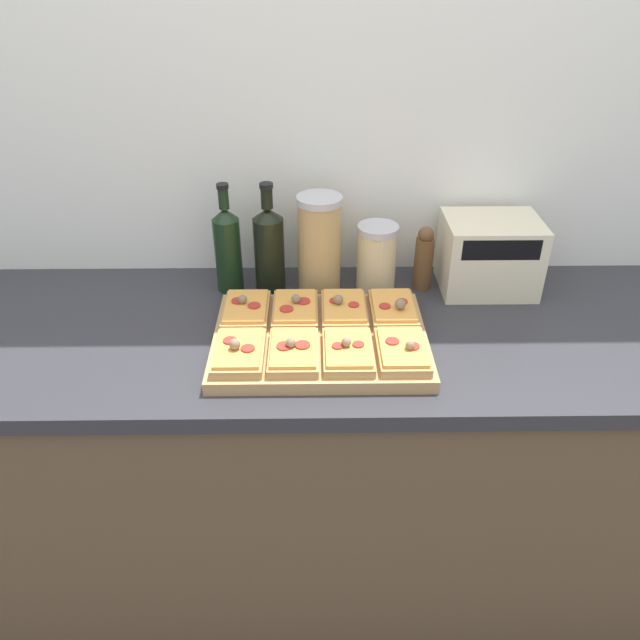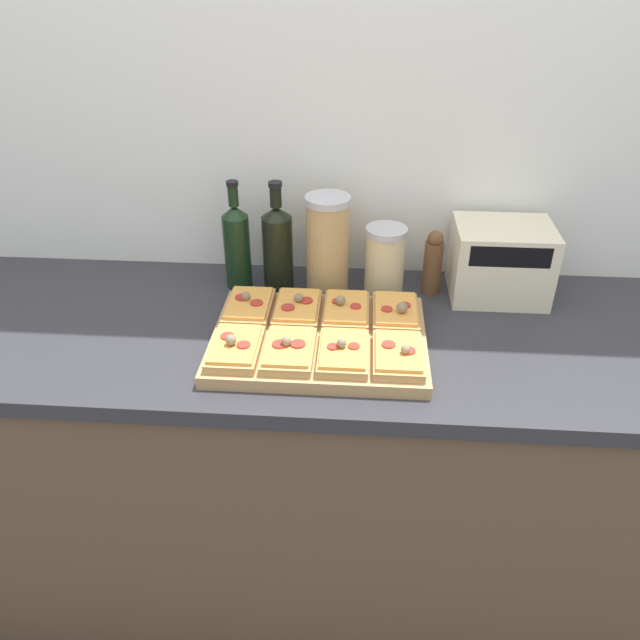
% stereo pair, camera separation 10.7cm
% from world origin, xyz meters
% --- Properties ---
extents(wall_back, '(6.00, 0.06, 2.50)m').
position_xyz_m(wall_back, '(0.00, 0.67, 1.25)').
color(wall_back, silver).
rests_on(wall_back, ground_plane).
extents(kitchen_counter, '(2.63, 0.67, 0.93)m').
position_xyz_m(kitchen_counter, '(0.00, 0.32, 0.46)').
color(kitchen_counter, brown).
rests_on(kitchen_counter, ground_plane).
extents(cutting_board, '(0.50, 0.38, 0.03)m').
position_xyz_m(cutting_board, '(-0.02, 0.25, 0.94)').
color(cutting_board, tan).
rests_on(cutting_board, kitchen_counter).
extents(pizza_slice_back_left, '(0.11, 0.17, 0.05)m').
position_xyz_m(pizza_slice_back_left, '(-0.20, 0.34, 0.97)').
color(pizza_slice_back_left, tan).
rests_on(pizza_slice_back_left, cutting_board).
extents(pizza_slice_back_midleft, '(0.11, 0.17, 0.05)m').
position_xyz_m(pizza_slice_back_midleft, '(-0.08, 0.34, 0.97)').
color(pizza_slice_back_midleft, tan).
rests_on(pizza_slice_back_midleft, cutting_board).
extents(pizza_slice_back_midright, '(0.11, 0.17, 0.05)m').
position_xyz_m(pizza_slice_back_midright, '(0.04, 0.34, 0.97)').
color(pizza_slice_back_midright, tan).
rests_on(pizza_slice_back_midright, cutting_board).
extents(pizza_slice_back_right, '(0.11, 0.17, 0.05)m').
position_xyz_m(pizza_slice_back_right, '(0.16, 0.33, 0.97)').
color(pizza_slice_back_right, tan).
rests_on(pizza_slice_back_right, cutting_board).
extents(pizza_slice_front_left, '(0.11, 0.17, 0.05)m').
position_xyz_m(pizza_slice_front_left, '(-0.20, 0.16, 0.97)').
color(pizza_slice_front_left, tan).
rests_on(pizza_slice_front_left, cutting_board).
extents(pizza_slice_front_midleft, '(0.11, 0.17, 0.05)m').
position_xyz_m(pizza_slice_front_midleft, '(-0.08, 0.16, 0.97)').
color(pizza_slice_front_midleft, tan).
rests_on(pizza_slice_front_midleft, cutting_board).
extents(pizza_slice_front_midright, '(0.11, 0.17, 0.05)m').
position_xyz_m(pizza_slice_front_midright, '(0.04, 0.16, 0.97)').
color(pizza_slice_front_midright, tan).
rests_on(pizza_slice_front_midright, cutting_board).
extents(pizza_slice_front_right, '(0.11, 0.17, 0.05)m').
position_xyz_m(pizza_slice_front_right, '(0.16, 0.16, 0.97)').
color(pizza_slice_front_right, tan).
rests_on(pizza_slice_front_right, cutting_board).
extents(olive_oil_bottle, '(0.07, 0.07, 0.30)m').
position_xyz_m(olive_oil_bottle, '(-0.26, 0.52, 1.05)').
color(olive_oil_bottle, black).
rests_on(olive_oil_bottle, kitchen_counter).
extents(wine_bottle, '(0.08, 0.08, 0.30)m').
position_xyz_m(wine_bottle, '(-0.15, 0.52, 1.05)').
color(wine_bottle, black).
rests_on(wine_bottle, kitchen_counter).
extents(grain_jar_tall, '(0.12, 0.12, 0.26)m').
position_xyz_m(grain_jar_tall, '(-0.02, 0.52, 1.06)').
color(grain_jar_tall, tan).
rests_on(grain_jar_tall, kitchen_counter).
extents(grain_jar_short, '(0.11, 0.11, 0.18)m').
position_xyz_m(grain_jar_short, '(0.14, 0.52, 1.02)').
color(grain_jar_short, beige).
rests_on(grain_jar_short, kitchen_counter).
extents(pepper_mill, '(0.05, 0.05, 0.18)m').
position_xyz_m(pepper_mill, '(0.26, 0.52, 1.01)').
color(pepper_mill, brown).
rests_on(pepper_mill, kitchen_counter).
extents(toaster_oven, '(0.27, 0.19, 0.20)m').
position_xyz_m(toaster_oven, '(0.44, 0.52, 1.02)').
color(toaster_oven, beige).
rests_on(toaster_oven, kitchen_counter).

